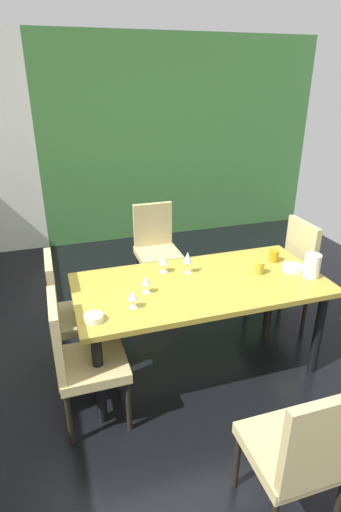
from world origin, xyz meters
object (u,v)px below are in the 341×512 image
(dining_table, at_px, (201,292))
(chair_head_near, at_px, (302,451))
(chair_left_far, at_px, (71,308))
(cup_center, at_px, (274,256))
(wine_glass_west, at_px, (133,296))
(wine_glass_near_window, at_px, (163,261))
(wine_glass_near_shelf, at_px, (146,281))
(pitcher_rear, at_px, (312,266))
(chair_head_far, at_px, (156,245))
(wine_glass_right, at_px, (188,258))
(serving_bowl_east, at_px, (94,318))
(cup_north, at_px, (259,268))
(chair_right_far, at_px, (287,273))
(serving_bowl_corner, at_px, (293,268))
(chair_left_near, at_px, (79,356))

(dining_table, bearing_deg, chair_head_near, -90.12)
(chair_left_far, distance_m, cup_center, 1.70)
(wine_glass_west, bearing_deg, wine_glass_near_window, 52.34)
(chair_left_far, xyz_separation_m, wine_glass_near_shelf, (0.53, -0.33, 0.32))
(chair_head_near, height_order, pitcher_rear, chair_head_near)
(chair_head_far, height_order, pitcher_rear, chair_head_far)
(chair_left_far, relative_size, wine_glass_right, 5.42)
(chair_head_near, relative_size, serving_bowl_east, 7.80)
(wine_glass_west, bearing_deg, serving_bowl_east, -163.93)
(wine_glass_right, height_order, pitcher_rear, pitcher_rear)
(dining_table, distance_m, wine_glass_near_shelf, 0.47)
(dining_table, relative_size, cup_north, 19.92)
(wine_glass_near_shelf, relative_size, pitcher_rear, 0.69)
(chair_head_far, bearing_deg, chair_right_far, 131.83)
(serving_bowl_corner, relative_size, cup_north, 1.81)
(cup_center, bearing_deg, serving_bowl_corner, -72.23)
(wine_glass_near_shelf, height_order, cup_center, wine_glass_near_shelf)
(wine_glass_west, distance_m, serving_bowl_corner, 1.35)
(chair_left_far, xyz_separation_m, wine_glass_west, (0.39, -0.50, 0.32))
(chair_left_far, distance_m, pitcher_rear, 1.88)
(wine_glass_right, xyz_separation_m, serving_bowl_corner, (0.82, -0.21, -0.11))
(cup_center, bearing_deg, cup_north, -144.23)
(chair_left_near, bearing_deg, chair_right_far, 107.26)
(wine_glass_west, distance_m, serving_bowl_east, 0.29)
(wine_glass_near_shelf, xyz_separation_m, pitcher_rear, (1.27, -0.14, 0.00))
(chair_head_near, distance_m, serving_bowl_corner, 1.55)
(wine_glass_right, height_order, cup_center, wine_glass_right)
(cup_center, xyz_separation_m, pitcher_rear, (0.13, -0.33, 0.05))
(chair_head_near, height_order, cup_center, chair_head_near)
(cup_center, bearing_deg, chair_left_near, -164.55)
(serving_bowl_corner, height_order, pitcher_rear, pitcher_rear)
(serving_bowl_corner, bearing_deg, chair_head_far, 118.64)
(wine_glass_near_shelf, bearing_deg, chair_head_near, -71.98)
(chair_head_far, bearing_deg, pitcher_rear, 118.30)
(wine_glass_near_shelf, height_order, serving_bowl_east, wine_glass_near_shelf)
(chair_right_far, xyz_separation_m, wine_glass_west, (-1.53, -0.50, 0.30))
(wine_glass_near_window, xyz_separation_m, serving_bowl_corner, (0.99, -0.28, -0.08))
(dining_table, height_order, chair_head_near, chair_head_near)
(dining_table, relative_size, chair_head_far, 1.99)
(chair_head_far, xyz_separation_m, pitcher_rear, (0.82, -1.51, 0.33))
(dining_table, relative_size, wine_glass_near_shelf, 14.62)
(chair_head_near, bearing_deg, wine_glass_west, 116.09)
(cup_north, bearing_deg, wine_glass_right, 161.50)
(chair_right_far, xyz_separation_m, serving_bowl_east, (-1.80, -0.57, 0.23))
(chair_right_far, height_order, pitcher_rear, chair_right_far)
(dining_table, relative_size, chair_left_near, 1.98)
(chair_right_far, height_order, cup_north, chair_right_far)
(cup_north, bearing_deg, serving_bowl_east, -168.18)
(chair_right_far, xyz_separation_m, pitcher_rear, (-0.12, -0.47, 0.30))
(chair_left_far, distance_m, wine_glass_west, 0.71)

